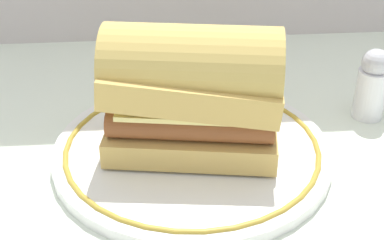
{
  "coord_description": "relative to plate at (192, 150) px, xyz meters",
  "views": [
    {
      "loc": [
        -0.01,
        -0.5,
        0.35
      ],
      "look_at": [
        0.03,
        -0.01,
        0.04
      ],
      "focal_mm": 53.44,
      "sensor_mm": 36.0,
      "label": 1
    }
  ],
  "objects": [
    {
      "name": "plate",
      "position": [
        0.0,
        0.0,
        0.0
      ],
      "size": [
        0.29,
        0.29,
        0.01
      ],
      "color": "white",
      "rests_on": "ground_plane"
    },
    {
      "name": "salt_shaker",
      "position": [
        0.21,
        0.07,
        0.03
      ],
      "size": [
        0.04,
        0.04,
        0.09
      ],
      "color": "white",
      "rests_on": "ground_plane"
    },
    {
      "name": "ground_plane",
      "position": [
        -0.03,
        0.01,
        -0.01
      ],
      "size": [
        1.5,
        1.5,
        0.0
      ],
      "primitive_type": "plane",
      "color": "silver"
    },
    {
      "name": "sausage_sandwich",
      "position": [
        0.0,
        0.0,
        0.07
      ],
      "size": [
        0.19,
        0.13,
        0.13
      ],
      "rotation": [
        0.0,
        0.0,
        -0.16
      ],
      "color": "tan",
      "rests_on": "plate"
    }
  ]
}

